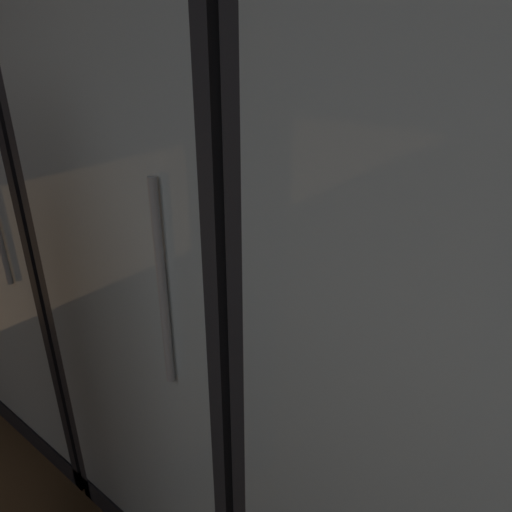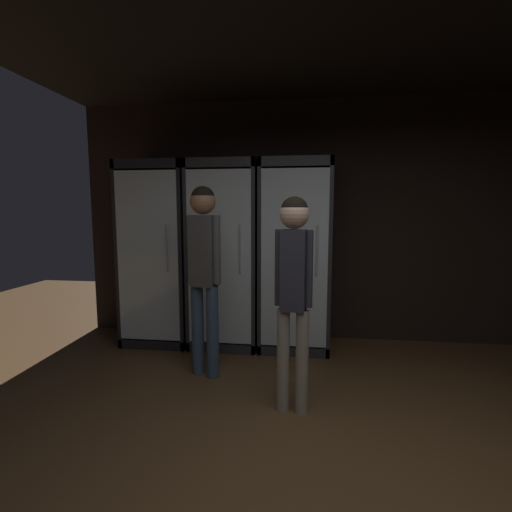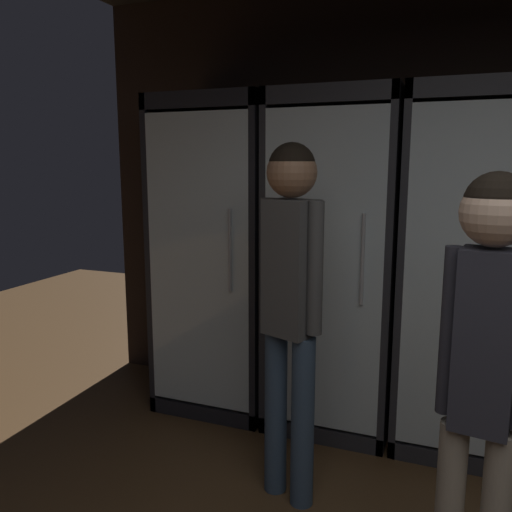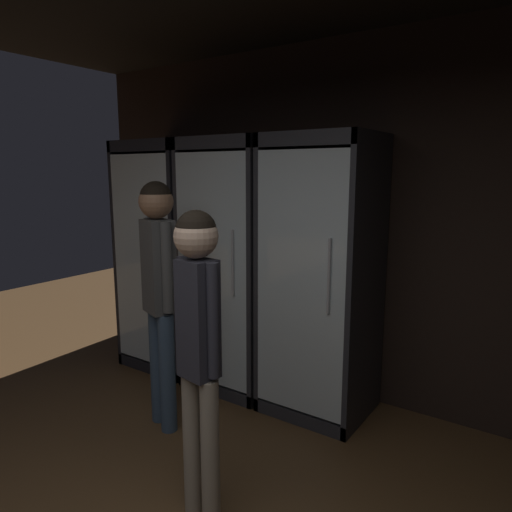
{
  "view_description": "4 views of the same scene",
  "coord_description": "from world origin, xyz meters",
  "px_view_note": "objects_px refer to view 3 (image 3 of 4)",
  "views": [
    {
      "loc": [
        -0.23,
        1.71,
        1.64
      ],
      "look_at": [
        -0.9,
        2.55,
        1.14
      ],
      "focal_mm": 33.63,
      "sensor_mm": 36.0,
      "label": 1
    },
    {
      "loc": [
        -0.32,
        -1.42,
        1.53
      ],
      "look_at": [
        -0.82,
        2.46,
        1.05
      ],
      "focal_mm": 25.93,
      "sensor_mm": 36.0,
      "label": 2
    },
    {
      "loc": [
        -0.48,
        -0.49,
        1.66
      ],
      "look_at": [
        -1.6,
        2.36,
        1.11
      ],
      "focal_mm": 36.85,
      "sensor_mm": 36.0,
      "label": 3
    },
    {
      "loc": [
        1.09,
        -0.38,
        1.81
      ],
      "look_at": [
        -0.79,
        2.36,
        1.2
      ],
      "focal_mm": 32.58,
      "sensor_mm": 36.0,
      "label": 4
    }
  ],
  "objects_px": {
    "shopper_far": "(484,357)",
    "cooler_far_left": "(223,259)",
    "cooler_center": "(471,276)",
    "cooler_left": "(337,267)",
    "shopper_near": "(290,285)"
  },
  "relations": [
    {
      "from": "cooler_left",
      "to": "shopper_far",
      "type": "xyz_separation_m",
      "value": [
        0.81,
        -1.43,
        0.03
      ]
    },
    {
      "from": "cooler_center",
      "to": "shopper_far",
      "type": "relative_size",
      "value": 1.27
    },
    {
      "from": "cooler_far_left",
      "to": "shopper_far",
      "type": "relative_size",
      "value": 1.27
    },
    {
      "from": "cooler_left",
      "to": "shopper_near",
      "type": "height_order",
      "value": "cooler_left"
    },
    {
      "from": "shopper_far",
      "to": "cooler_far_left",
      "type": "bearing_deg",
      "value": 137.93
    },
    {
      "from": "cooler_left",
      "to": "cooler_center",
      "type": "relative_size",
      "value": 1.0
    },
    {
      "from": "cooler_far_left",
      "to": "cooler_center",
      "type": "relative_size",
      "value": 1.0
    },
    {
      "from": "cooler_center",
      "to": "shopper_near",
      "type": "distance_m",
      "value": 1.21
    },
    {
      "from": "shopper_near",
      "to": "shopper_far",
      "type": "height_order",
      "value": "shopper_near"
    },
    {
      "from": "cooler_center",
      "to": "shopper_far",
      "type": "bearing_deg",
      "value": -89.13
    },
    {
      "from": "cooler_far_left",
      "to": "cooler_center",
      "type": "distance_m",
      "value": 1.57
    },
    {
      "from": "cooler_far_left",
      "to": "shopper_far",
      "type": "distance_m",
      "value": 2.14
    },
    {
      "from": "cooler_center",
      "to": "shopper_far",
      "type": "distance_m",
      "value": 1.44
    },
    {
      "from": "cooler_left",
      "to": "shopper_far",
      "type": "height_order",
      "value": "cooler_left"
    },
    {
      "from": "cooler_far_left",
      "to": "cooler_center",
      "type": "bearing_deg",
      "value": 0.05
    }
  ]
}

